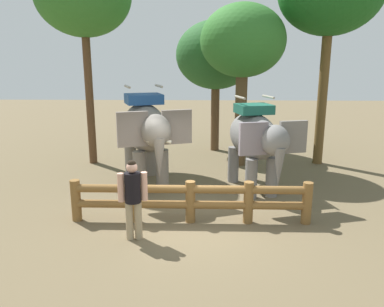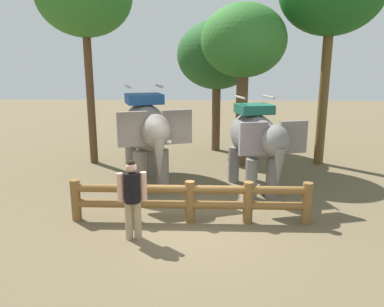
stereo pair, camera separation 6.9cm
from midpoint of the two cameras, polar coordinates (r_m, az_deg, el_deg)
The scene contains 7 objects.
ground_plane at distance 9.48m, azimuth -0.13°, elevation -10.55°, with size 60.00×60.00×0.00m, color brown.
log_fence at distance 9.40m, azimuth -0.10°, elevation -6.80°, with size 5.92×0.26×1.05m.
elephant_near_left at distance 11.97m, azimuth -6.67°, elevation 3.43°, with size 2.62×3.77×3.16m.
elephant_center at distance 11.52m, azimuth 9.68°, elevation 2.13°, with size 2.20×3.44×2.88m.
tourist_woman_in_black at distance 8.48m, azimuth -8.70°, elevation -6.02°, with size 0.64×0.42×1.83m.
tree_back_center at distance 16.67m, azimuth 3.88°, elevation 14.39°, with size 3.39×3.39×5.57m.
tree_deep_back at distance 14.30m, azimuth 7.87°, elevation 16.09°, with size 3.06×3.06×5.90m.
Camera 2 is at (0.36, -8.63, 3.90)m, focal length 35.66 mm.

